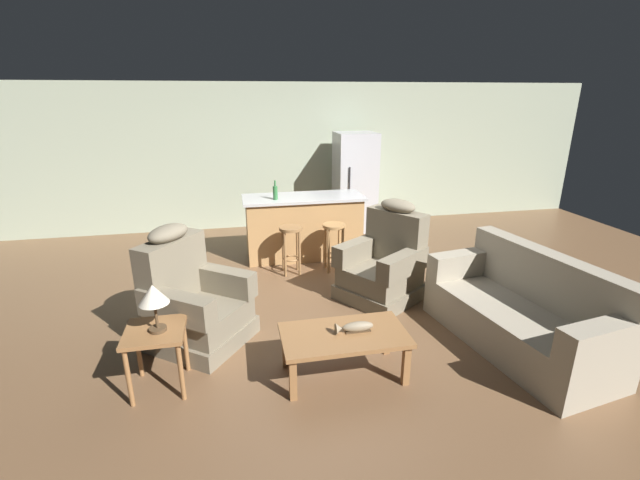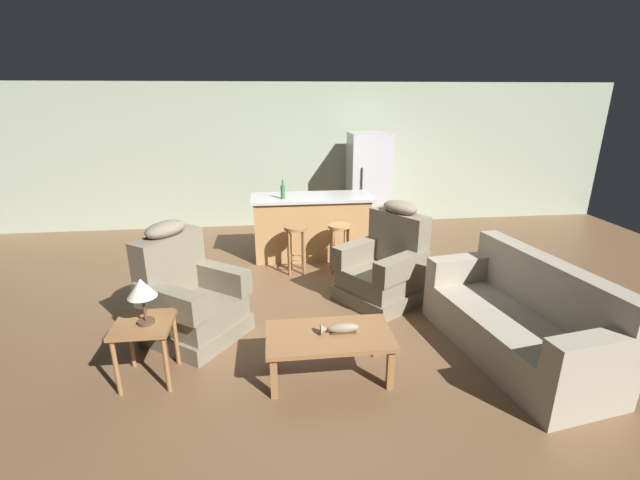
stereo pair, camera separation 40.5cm
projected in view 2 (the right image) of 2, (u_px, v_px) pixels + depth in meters
ground_plane at (323, 293)px, 5.42m from camera, size 12.00×12.00×0.00m
back_wall at (302, 156)px, 7.93m from camera, size 12.00×0.05×2.60m
coffee_table at (329, 339)px, 3.73m from camera, size 1.10×0.60×0.42m
fish_figurine at (340, 328)px, 3.71m from camera, size 0.34×0.10×0.10m
couch at (520, 322)px, 4.06m from camera, size 1.13×2.01×0.94m
recliner_near_lamp at (188, 297)px, 4.37m from camera, size 1.17×1.17×1.20m
recliner_near_island at (385, 267)px, 5.15m from camera, size 1.17×1.17×1.20m
end_table at (145, 332)px, 3.65m from camera, size 0.48×0.48×0.56m
table_lamp at (141, 290)px, 3.51m from camera, size 0.24×0.24×0.41m
kitchen_island at (312, 226)px, 6.53m from camera, size 1.80×0.70×0.95m
bar_stool_left at (296, 241)px, 5.91m from camera, size 0.32×0.32×0.68m
bar_stool_right at (339, 239)px, 5.98m from camera, size 0.32×0.32×0.68m
refrigerator at (368, 183)px, 7.65m from camera, size 0.70×0.69×1.76m
bottle_tall_green at (283, 192)px, 6.18m from camera, size 0.07×0.07×0.28m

